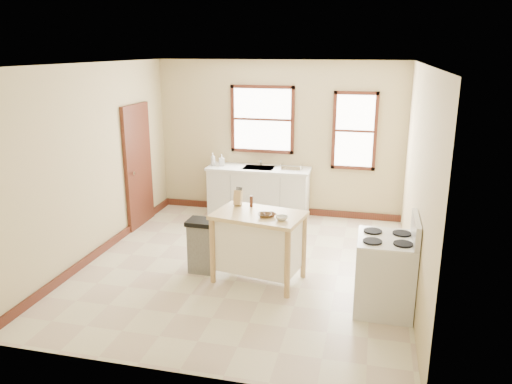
# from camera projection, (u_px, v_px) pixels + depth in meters

# --- Properties ---
(floor) EXTENTS (5.00, 5.00, 0.00)m
(floor) POSITION_uv_depth(u_px,v_px,m) (244.00, 266.00, 7.11)
(floor) COLOR beige
(floor) RESTS_ON ground
(ceiling) EXTENTS (5.00, 5.00, 0.00)m
(ceiling) POSITION_uv_depth(u_px,v_px,m) (243.00, 64.00, 6.33)
(ceiling) COLOR white
(ceiling) RESTS_ON ground
(wall_back) EXTENTS (4.50, 0.04, 2.80)m
(wall_back) POSITION_uv_depth(u_px,v_px,m) (279.00, 139.00, 9.06)
(wall_back) COLOR tan
(wall_back) RESTS_ON ground
(wall_left) EXTENTS (0.04, 5.00, 2.80)m
(wall_left) POSITION_uv_depth(u_px,v_px,m) (94.00, 162.00, 7.22)
(wall_left) COLOR tan
(wall_left) RESTS_ON ground
(wall_right) EXTENTS (0.04, 5.00, 2.80)m
(wall_right) POSITION_uv_depth(u_px,v_px,m) (418.00, 181.00, 6.22)
(wall_right) COLOR tan
(wall_right) RESTS_ON ground
(window_main) EXTENTS (1.17, 0.06, 1.22)m
(window_main) POSITION_uv_depth(u_px,v_px,m) (262.00, 119.00, 9.01)
(window_main) COLOR #401D11
(window_main) RESTS_ON wall_back
(window_side) EXTENTS (0.77, 0.06, 1.37)m
(window_side) POSITION_uv_depth(u_px,v_px,m) (355.00, 131.00, 8.69)
(window_side) COLOR #401D11
(window_side) RESTS_ON wall_back
(door_left) EXTENTS (0.06, 0.90, 2.10)m
(door_left) POSITION_uv_depth(u_px,v_px,m) (138.00, 166.00, 8.53)
(door_left) COLOR #401D11
(door_left) RESTS_ON ground
(baseboard_back) EXTENTS (4.50, 0.04, 0.12)m
(baseboard_back) POSITION_uv_depth(u_px,v_px,m) (277.00, 210.00, 9.41)
(baseboard_back) COLOR #401D11
(baseboard_back) RESTS_ON ground
(baseboard_left) EXTENTS (0.04, 5.00, 0.12)m
(baseboard_left) POSITION_uv_depth(u_px,v_px,m) (103.00, 248.00, 7.59)
(baseboard_left) COLOR #401D11
(baseboard_left) RESTS_ON ground
(sink_counter) EXTENTS (1.86, 0.62, 0.92)m
(sink_counter) POSITION_uv_depth(u_px,v_px,m) (259.00, 192.00, 9.11)
(sink_counter) COLOR beige
(sink_counter) RESTS_ON ground
(faucet) EXTENTS (0.03, 0.03, 0.22)m
(faucet) POSITION_uv_depth(u_px,v_px,m) (261.00, 159.00, 9.12)
(faucet) COLOR silver
(faucet) RESTS_ON sink_counter
(soap_bottle_a) EXTENTS (0.10, 0.10, 0.24)m
(soap_bottle_a) POSITION_uv_depth(u_px,v_px,m) (213.00, 159.00, 9.10)
(soap_bottle_a) COLOR #B2B2B2
(soap_bottle_a) RESTS_ON sink_counter
(soap_bottle_b) EXTENTS (0.12, 0.12, 0.21)m
(soap_bottle_b) POSITION_uv_depth(u_px,v_px,m) (222.00, 160.00, 9.09)
(soap_bottle_b) COLOR #B2B2B2
(soap_bottle_b) RESTS_ON sink_counter
(dish_rack) EXTENTS (0.37, 0.28, 0.09)m
(dish_rack) POSITION_uv_depth(u_px,v_px,m) (292.00, 167.00, 8.83)
(dish_rack) COLOR silver
(dish_rack) RESTS_ON sink_counter
(kitchen_island) EXTENTS (1.26, 0.92, 0.94)m
(kitchen_island) POSITION_uv_depth(u_px,v_px,m) (259.00, 247.00, 6.58)
(kitchen_island) COLOR tan
(kitchen_island) RESTS_ON ground
(knife_block) EXTENTS (0.10, 0.10, 0.20)m
(knife_block) POSITION_uv_depth(u_px,v_px,m) (238.00, 198.00, 6.75)
(knife_block) COLOR tan
(knife_block) RESTS_ON kitchen_island
(pepper_grinder) EXTENTS (0.05, 0.05, 0.15)m
(pepper_grinder) POSITION_uv_depth(u_px,v_px,m) (251.00, 201.00, 6.70)
(pepper_grinder) COLOR #442012
(pepper_grinder) RESTS_ON kitchen_island
(bowl_a) EXTENTS (0.20, 0.20, 0.04)m
(bowl_a) POSITION_uv_depth(u_px,v_px,m) (265.00, 215.00, 6.31)
(bowl_a) COLOR brown
(bowl_a) RESTS_ON kitchen_island
(bowl_b) EXTENTS (0.22, 0.22, 0.04)m
(bowl_b) POSITION_uv_depth(u_px,v_px,m) (270.00, 215.00, 6.34)
(bowl_b) COLOR brown
(bowl_b) RESTS_ON kitchen_island
(bowl_c) EXTENTS (0.19, 0.19, 0.05)m
(bowl_c) POSITION_uv_depth(u_px,v_px,m) (282.00, 218.00, 6.20)
(bowl_c) COLOR silver
(bowl_c) RESTS_ON kitchen_island
(trash_bin) EXTENTS (0.39, 0.33, 0.75)m
(trash_bin) POSITION_uv_depth(u_px,v_px,m) (202.00, 246.00, 6.86)
(trash_bin) COLOR slate
(trash_bin) RESTS_ON ground
(gas_stove) EXTENTS (0.72, 0.73, 1.17)m
(gas_stove) POSITION_uv_depth(u_px,v_px,m) (385.00, 263.00, 5.80)
(gas_stove) COLOR silver
(gas_stove) RESTS_ON ground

